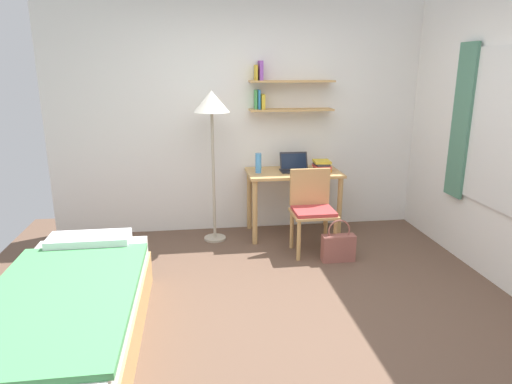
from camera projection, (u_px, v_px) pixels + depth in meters
ground_plane at (278, 313)px, 3.51m from camera, size 5.28×5.28×0.00m
wall_back at (248, 118)px, 5.09m from camera, size 4.40×0.27×2.60m
bed at (68, 318)px, 2.99m from camera, size 0.94×1.99×0.54m
desk at (293, 183)px, 5.04m from camera, size 1.03×0.59×0.74m
desk_chair at (312, 207)px, 4.59m from camera, size 0.44×0.40×0.86m
standing_lamp at (212, 111)px, 4.65m from camera, size 0.38×0.38×1.63m
laptop at (294, 166)px, 5.01m from camera, size 0.32×0.22×0.20m
water_bottle at (258, 163)px, 4.90m from camera, size 0.07×0.07×0.22m
book_stack at (322, 165)px, 5.02m from camera, size 0.19×0.24×0.11m
handbag at (338, 247)px, 4.43m from camera, size 0.33×0.12×0.43m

